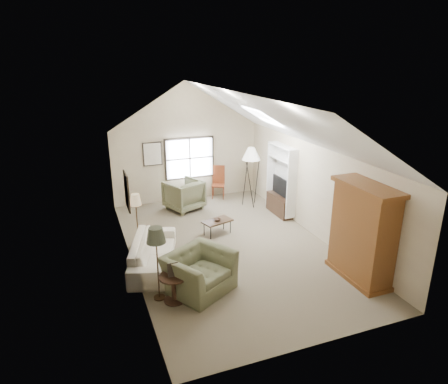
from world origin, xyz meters
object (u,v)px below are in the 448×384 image
object	(u,v)px
armoire	(363,233)
armchair_far	(184,195)
coffee_table	(217,227)
sofa	(153,252)
side_chair	(218,182)
armchair_near	(199,272)
side_table	(174,288)

from	to	relation	value
armoire	armchair_far	size ratio (longest dim) A/B	2.07
armchair_far	coffee_table	bearing A→B (deg)	75.56
armoire	armchair_far	xyz separation A→B (m)	(-2.56, 5.48, -0.62)
sofa	side_chair	world-z (taller)	side_chair
armchair_near	side_chair	distance (m)	5.83
armchair_near	armchair_far	xyz separation A→B (m)	(0.95, 4.70, 0.06)
armchair_far	armchair_near	bearing A→B (deg)	55.07
coffee_table	armchair_far	bearing A→B (deg)	99.07
coffee_table	side_table	xyz separation A→B (m)	(-1.91, -2.70, 0.08)
side_chair	coffee_table	bearing A→B (deg)	-86.52
armchair_far	side_table	xyz separation A→B (m)	(-1.56, -4.92, -0.19)
armchair_near	side_chair	bearing A→B (deg)	35.91
armchair_far	sofa	bearing A→B (deg)	39.95
coffee_table	side_table	distance (m)	3.31
armchair_near	coffee_table	xyz separation A→B (m)	(1.30, 2.48, -0.22)
armchair_far	coffee_table	xyz separation A→B (m)	(0.35, -2.22, -0.27)
armchair_far	coffee_table	size ratio (longest dim) A/B	1.29
armchair_far	side_table	size ratio (longest dim) A/B	1.82
coffee_table	side_table	world-z (taller)	side_table
armchair_far	side_chair	world-z (taller)	side_chair
armoire	sofa	xyz separation A→B (m)	(-4.22, 2.16, -0.76)
armchair_near	side_table	xyz separation A→B (m)	(-0.61, -0.21, -0.13)
sofa	side_table	xyz separation A→B (m)	(0.10, -1.60, -0.05)
armoire	sofa	distance (m)	4.80
armchair_near	coffee_table	bearing A→B (deg)	32.14
armchair_far	side_table	bearing A→B (deg)	48.92
coffee_table	armchair_near	bearing A→B (deg)	-117.68
side_chair	armoire	bearing A→B (deg)	-55.45
side_chair	armchair_far	bearing A→B (deg)	-132.26
armoire	armchair_far	distance (m)	6.08
side_table	armchair_near	bearing A→B (deg)	19.46
armchair_far	side_chair	size ratio (longest dim) A/B	0.94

